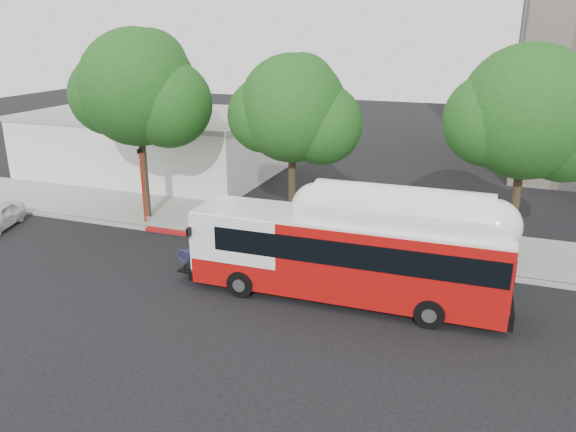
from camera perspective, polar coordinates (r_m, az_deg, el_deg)
name	(u,v)px	position (r m, az deg, el deg)	size (l,w,h in m)	color
ground	(264,286)	(22.30, -2.43, -7.08)	(120.00, 120.00, 0.00)	black
sidewalk	(314,231)	(27.91, 2.70, -1.50)	(60.00, 5.00, 0.15)	gray
curb_strip	(297,249)	(25.60, 0.93, -3.38)	(60.00, 0.30, 0.15)	gray
red_curb_segment	(237,241)	(26.67, -5.17, -2.52)	(10.00, 0.32, 0.16)	maroon
street_tree_left	(146,93)	(29.27, -14.18, 12.07)	(6.67, 5.80, 9.74)	#2D2116
street_tree_mid	(301,113)	(26.25, 1.34, 10.38)	(5.75, 5.00, 8.62)	#2D2116
street_tree_right	(539,118)	(24.66, 24.11, 9.08)	(6.21, 5.40, 9.18)	#2D2116
low_commercial_bldg	(154,143)	(39.88, -13.48, 7.24)	(16.20, 10.20, 4.25)	silver
transit_bus	(348,257)	(20.68, 6.08, -4.14)	(12.35, 2.78, 3.64)	#A80D0B
signal_pole	(143,186)	(29.30, -14.56, 2.94)	(0.11, 0.38, 3.99)	red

